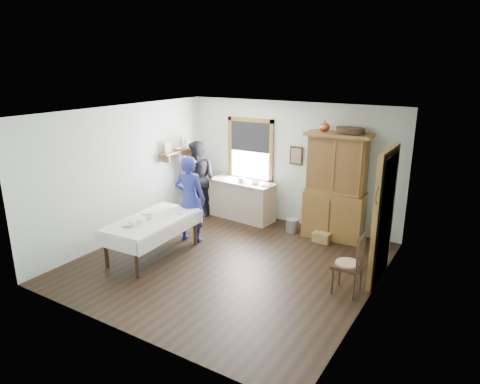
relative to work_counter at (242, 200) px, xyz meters
The scene contains 20 objects.
room 2.50m from the work_counter, 64.51° to the right, with size 5.01×5.01×2.70m.
window 1.24m from the work_counter, 89.35° to the left, with size 1.18×0.07×1.48m.
doorway 3.75m from the work_counter, 19.96° to the right, with size 0.09×1.14×2.22m.
wall_shelf 1.86m from the work_counter, 157.40° to the right, with size 0.24×1.00×0.44m.
framed_picture 1.63m from the work_counter, 17.03° to the left, with size 0.30×0.04×0.40m, color #351E12.
rug_beater 4.10m from the work_counter, 27.61° to the right, with size 0.27×0.27×0.01m, color black.
work_counter is the anchor object (origin of this frame).
china_hutch 2.28m from the work_counter, ahead, with size 1.28×0.61×2.18m, color brown.
dining_table 2.63m from the work_counter, 97.99° to the right, with size 0.97×1.84×0.73m, color silver.
spindle_chair 3.74m from the work_counter, 32.70° to the right, with size 0.47×0.47×1.02m, color #351E12.
pail 1.41m from the work_counter, ahead, with size 0.28×0.28×0.30m, color #94969B.
wicker_basket 2.15m from the work_counter, ahead, with size 0.34×0.24×0.20m, color #9E7647.
woman_blue 1.71m from the work_counter, 97.36° to the right, with size 0.60×0.39×1.63m, color navy.
figure_dark 1.10m from the work_counter, 160.70° to the right, with size 0.80×0.62×1.64m, color black.
table_cup_a 2.69m from the work_counter, 98.38° to the right, with size 0.12×0.12×0.09m, color silver.
table_cup_b 2.99m from the work_counter, 96.48° to the right, with size 0.10×0.10×0.09m, color silver.
table_bowl 3.14m from the work_counter, 98.43° to the right, with size 0.22×0.22×0.06m, color silver.
counter_book 0.72m from the work_counter, ahead, with size 0.15×0.21×0.02m, color #73614C.
counter_bowl 0.61m from the work_counter, ahead, with size 0.20×0.20×0.06m, color silver.
shelf_bowl 1.87m from the work_counter, 157.83° to the right, with size 0.22×0.22×0.05m, color silver.
Camera 1 is at (3.86, -5.92, 3.48)m, focal length 32.00 mm.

